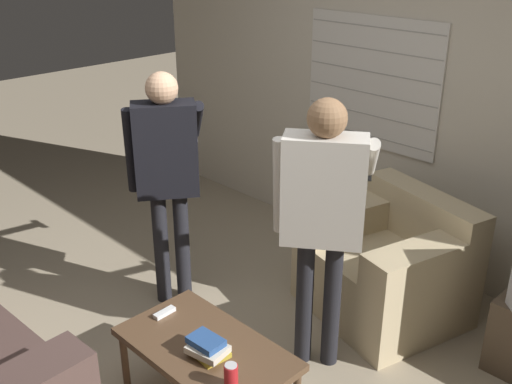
% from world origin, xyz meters
% --- Properties ---
extents(ground_plane, '(16.00, 16.00, 0.00)m').
position_xyz_m(ground_plane, '(0.00, 0.00, 0.00)').
color(ground_plane, gray).
extents(wall_back, '(5.20, 0.08, 2.55)m').
position_xyz_m(wall_back, '(-0.01, 2.03, 1.28)').
color(wall_back, beige).
rests_on(wall_back, ground_plane).
extents(armchair_beige, '(1.12, 1.05, 0.80)m').
position_xyz_m(armchair_beige, '(0.44, 1.34, 0.33)').
color(armchair_beige, '#C6B289').
rests_on(armchair_beige, ground_plane).
extents(coffee_table, '(0.93, 0.53, 0.43)m').
position_xyz_m(coffee_table, '(0.32, -0.12, 0.38)').
color(coffee_table, brown).
rests_on(coffee_table, ground_plane).
extents(person_left_standing, '(0.50, 0.71, 1.59)m').
position_xyz_m(person_left_standing, '(-0.67, 0.42, 1.00)').
color(person_left_standing, black).
rests_on(person_left_standing, ground_plane).
extents(person_right_standing, '(0.53, 0.78, 1.61)m').
position_xyz_m(person_right_standing, '(0.45, 0.62, 1.02)').
color(person_right_standing, black).
rests_on(person_right_standing, ground_plane).
extents(book_stack, '(0.21, 0.19, 0.10)m').
position_xyz_m(book_stack, '(0.38, -0.17, 0.47)').
color(book_stack, gold).
rests_on(book_stack, coffee_table).
extents(soda_can, '(0.07, 0.07, 0.13)m').
position_xyz_m(soda_can, '(0.63, -0.23, 0.49)').
color(soda_can, red).
rests_on(soda_can, coffee_table).
extents(spare_remote, '(0.05, 0.13, 0.02)m').
position_xyz_m(spare_remote, '(-0.04, -0.11, 0.44)').
color(spare_remote, white).
rests_on(spare_remote, coffee_table).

